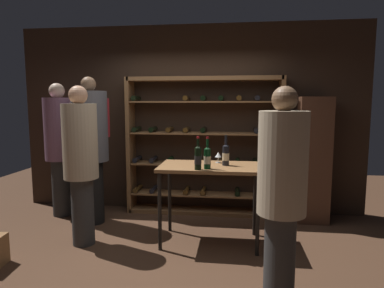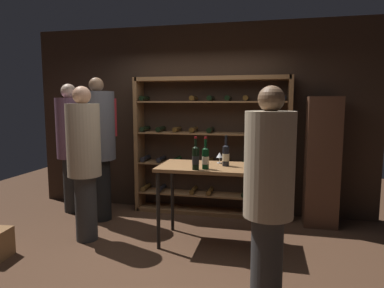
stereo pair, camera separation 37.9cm
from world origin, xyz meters
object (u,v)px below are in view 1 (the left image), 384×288
at_px(tasting_table, 210,174).
at_px(wine_glass_stemmed_left, 218,155).
at_px(wine_rack, 204,147).
at_px(person_bystander_red_print, 81,158).
at_px(wine_bottle_gold_foil, 207,158).
at_px(wine_bottle_red_label, 198,158).
at_px(display_cabinet, 313,160).
at_px(wine_bottle_amber_reserve, 226,154).
at_px(person_bystander_dark_jacket, 91,143).
at_px(person_guest_blue_shirt, 282,187).
at_px(person_guest_khaki, 59,143).

xyz_separation_m(tasting_table, wine_glass_stemmed_left, (0.09, 0.19, 0.20)).
xyz_separation_m(wine_rack, person_bystander_red_print, (-1.34, -1.33, 0.01)).
relative_size(wine_bottle_gold_foil, wine_bottle_red_label, 0.98).
distance_m(wine_rack, wine_bottle_gold_foil, 1.32).
bearing_deg(display_cabinet, wine_bottle_amber_reserve, -143.11).
bearing_deg(wine_bottle_red_label, wine_bottle_gold_foil, 32.37).
distance_m(wine_bottle_gold_foil, wine_glass_stemmed_left, 0.42).
bearing_deg(wine_rack, wine_glass_stemmed_left, -73.44).
relative_size(person_bystander_dark_jacket, wine_bottle_amber_reserve, 5.64).
distance_m(wine_bottle_amber_reserve, wine_glass_stemmed_left, 0.20).
bearing_deg(person_guest_blue_shirt, person_bystander_dark_jacket, 69.60).
height_order(wine_bottle_gold_foil, wine_bottle_red_label, wine_bottle_red_label).
bearing_deg(tasting_table, person_bystander_red_print, -171.03).
distance_m(tasting_table, person_guest_blue_shirt, 1.38).
bearing_deg(wine_bottle_amber_reserve, wine_glass_stemmed_left, 120.36).
relative_size(person_bystander_dark_jacket, wine_glass_stemmed_left, 15.28).
height_order(wine_bottle_red_label, wine_glass_stemmed_left, wine_bottle_red_label).
distance_m(person_bystander_dark_jacket, person_guest_blue_shirt, 2.92).
xyz_separation_m(tasting_table, wine_bottle_gold_foil, (-0.02, -0.22, 0.23)).
relative_size(display_cabinet, wine_bottle_amber_reserve, 4.90).
distance_m(person_guest_blue_shirt, person_bystander_red_print, 2.40).
relative_size(person_guest_khaki, wine_bottle_amber_reserve, 5.45).
distance_m(person_bystander_dark_jacket, wine_bottle_amber_reserve, 1.95).
bearing_deg(tasting_table, wine_rack, 99.42).
relative_size(wine_rack, person_bystander_red_print, 1.23).
bearing_deg(wine_bottle_red_label, person_guest_khaki, 155.32).
bearing_deg(display_cabinet, person_guest_khaki, -176.83).
xyz_separation_m(wine_bottle_gold_foil, wine_glass_stemmed_left, (0.10, 0.41, -0.03)).
bearing_deg(person_guest_blue_shirt, tasting_table, 44.35).
relative_size(tasting_table, person_guest_blue_shirt, 0.66).
xyz_separation_m(wine_bottle_gold_foil, wine_bottle_amber_reserve, (0.20, 0.24, 0.00)).
height_order(person_bystander_dark_jacket, wine_bottle_amber_reserve, person_bystander_dark_jacket).
bearing_deg(display_cabinet, wine_bottle_red_label, -141.31).
xyz_separation_m(person_guest_khaki, display_cabinet, (3.72, 0.21, -0.21)).
bearing_deg(person_guest_blue_shirt, display_cabinet, -4.39).
xyz_separation_m(display_cabinet, wine_bottle_amber_reserve, (-1.22, -0.91, 0.20)).
bearing_deg(person_guest_blue_shirt, person_bystander_red_print, 81.19).
relative_size(wine_rack, wine_bottle_amber_reserve, 6.42).
relative_size(wine_rack, display_cabinet, 1.31).
xyz_separation_m(wine_rack, person_guest_blue_shirt, (0.86, -2.28, -0.02)).
distance_m(wine_bottle_gold_foil, wine_bottle_red_label, 0.12).
height_order(display_cabinet, wine_bottle_red_label, display_cabinet).
xyz_separation_m(person_guest_khaki, wine_glass_stemmed_left, (2.40, -0.54, -0.05)).
bearing_deg(person_bystander_red_print, person_guest_khaki, -26.84).
height_order(person_guest_khaki, person_guest_blue_shirt, person_guest_khaki).
relative_size(wine_bottle_amber_reserve, wine_glass_stemmed_left, 2.71).
bearing_deg(wine_bottle_red_label, person_bystander_dark_jacket, 154.55).
height_order(wine_rack, person_bystander_dark_jacket, wine_rack).
height_order(wine_rack, wine_bottle_red_label, wine_rack).
distance_m(display_cabinet, wine_bottle_amber_reserve, 1.54).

